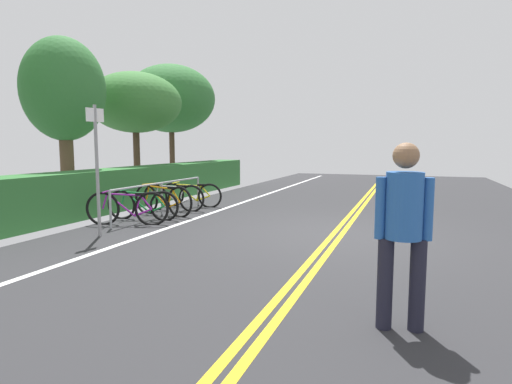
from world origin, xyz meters
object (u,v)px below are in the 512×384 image
at_px(bike_rack, 162,190).
at_px(bicycle_4, 191,195).
at_px(bicycle_3, 173,197).
at_px(bicycle_2, 163,200).
at_px(bicycle_1, 143,205).
at_px(sign_post_near, 97,159).
at_px(tree_mid, 64,91).
at_px(tree_far_right, 135,103).
at_px(pedestrian, 403,224).
at_px(bicycle_0, 127,208).
at_px(tree_extra, 171,99).

bearing_deg(bike_rack, bicycle_4, -0.76).
bearing_deg(bicycle_3, bicycle_2, -169.00).
xyz_separation_m(bicycle_1, sign_post_near, (-1.74, -0.29, 1.09)).
distance_m(bicycle_2, tree_mid, 3.92).
bearing_deg(bicycle_4, bike_rack, 179.24).
bearing_deg(bicycle_3, sign_post_near, -173.75).
xyz_separation_m(bike_rack, bicycle_1, (-0.72, 0.03, -0.27)).
distance_m(bicycle_1, tree_mid, 3.95).
bearing_deg(tree_far_right, sign_post_near, -150.37).
xyz_separation_m(pedestrian, tree_far_right, (7.74, 8.37, 2.06)).
height_order(bicycle_0, tree_extra, tree_extra).
bearing_deg(bicycle_3, tree_extra, 31.39).
xyz_separation_m(bicycle_0, tree_far_right, (4.38, 2.90, 2.68)).
distance_m(sign_post_near, tree_extra, 9.95).
relative_size(bicycle_4, tree_extra, 0.35).
relative_size(bicycle_0, pedestrian, 1.01).
xyz_separation_m(bicycle_0, sign_post_near, (-1.11, -0.22, 1.07)).
bearing_deg(tree_extra, sign_post_near, -156.52).
relative_size(bicycle_1, bicycle_4, 0.99).
bearing_deg(tree_far_right, bicycle_3, -130.34).
bearing_deg(tree_extra, bicycle_1, -153.44).
bearing_deg(bicycle_2, tree_extra, 29.47).
bearing_deg(bicycle_2, bicycle_1, 173.18).
xyz_separation_m(bicycle_1, tree_far_right, (3.75, 2.84, 2.70)).
height_order(bike_rack, bicycle_0, bike_rack).
distance_m(bicycle_1, bicycle_2, 0.69).
xyz_separation_m(bicycle_4, tree_far_right, (1.63, 2.89, 2.70)).
distance_m(bicycle_1, pedestrian, 6.85).
distance_m(bicycle_0, tree_extra, 9.19).
relative_size(bicycle_4, sign_post_near, 0.73).
xyz_separation_m(tree_mid, tree_extra, (6.48, 0.81, 0.49)).
height_order(bicycle_0, bicycle_1, bicycle_0).
distance_m(bicycle_0, tree_far_right, 5.90).
distance_m(bicycle_3, sign_post_near, 3.33).
bearing_deg(pedestrian, bicycle_3, 46.15).
xyz_separation_m(bike_rack, sign_post_near, (-2.47, -0.26, 0.83)).
height_order(bicycle_3, tree_far_right, tree_far_right).
relative_size(bike_rack, pedestrian, 2.23).
bearing_deg(bicycle_1, tree_mid, 75.89).
bearing_deg(bicycle_2, bike_rack, 52.05).
relative_size(bike_rack, bicycle_0, 2.20).
bearing_deg(bicycle_0, tree_extra, 25.07).
distance_m(pedestrian, tree_mid, 9.77).
bearing_deg(tree_far_right, bicycle_1, -142.90).
xyz_separation_m(bicycle_2, pedestrian, (-4.67, -5.46, 0.60)).
height_order(bicycle_0, tree_mid, tree_mid).
relative_size(bicycle_2, pedestrian, 1.07).
bearing_deg(bike_rack, bicycle_3, 7.44).
bearing_deg(bicycle_0, sign_post_near, -168.67).
distance_m(bicycle_0, bicycle_1, 0.64).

